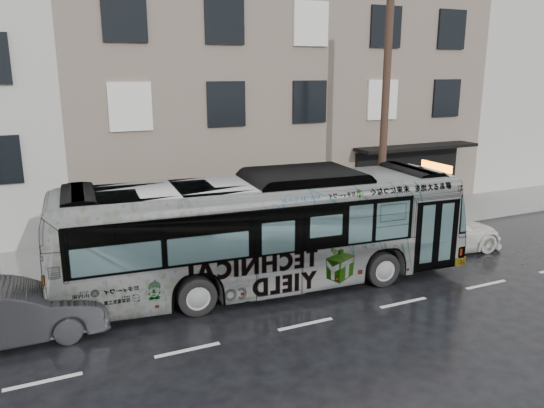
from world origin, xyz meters
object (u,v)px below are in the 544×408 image
Objects in this scene: utility_pole_front at (384,120)px; dark_sedan at (7,314)px; bus at (266,231)px; white_sedan at (437,232)px; sign_post at (402,199)px.

utility_pole_front reaches higher than dark_sedan.
bus is 7.15m from white_sedan.
white_sedan is at bearing -98.90° from sign_post.
dark_sedan is (-13.57, -3.60, -3.89)m from utility_pole_front.
sign_post is 15.12m from dark_sedan.
bus reaches higher than sign_post.
sign_post is 0.52× the size of dark_sedan.
white_sedan is (7.07, 0.35, -1.04)m from bus.
sign_post is (1.10, 0.00, -3.30)m from utility_pole_front.
utility_pole_front is 3.48m from sign_post.
dark_sedan is (-7.19, -0.64, -1.01)m from bus.
bus is at bearing -158.46° from sign_post.
white_sedan is at bearing -85.63° from dark_sedan.
bus is 2.75× the size of dark_sedan.
white_sedan is at bearing -75.13° from utility_pole_front.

